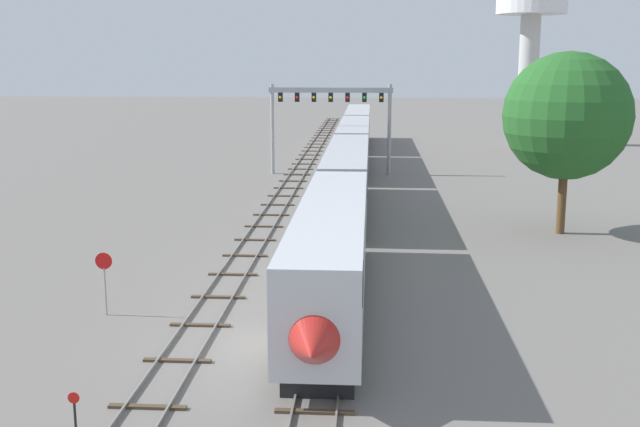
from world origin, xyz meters
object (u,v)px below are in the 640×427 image
(signal_gantry, at_px, (331,108))
(stop_sign, at_px, (104,275))
(trackside_tree_left, at_px, (567,116))
(switch_stand, at_px, (75,421))
(passenger_train, at_px, (351,158))
(water_tower, at_px, (532,5))

(signal_gantry, distance_m, stop_sign, 44.79)
(signal_gantry, xyz_separation_m, trackside_tree_left, (16.43, -25.66, 1.14))
(stop_sign, height_order, trackside_tree_left, trackside_tree_left)
(signal_gantry, height_order, switch_stand, signal_gantry)
(passenger_train, height_order, signal_gantry, signal_gantry)
(passenger_train, height_order, stop_sign, passenger_train)
(passenger_train, bearing_deg, switch_stand, -98.55)
(signal_gantry, bearing_deg, stop_sign, -100.02)
(trackside_tree_left, bearing_deg, stop_sign, -143.02)
(water_tower, bearing_deg, trackside_tree_left, -98.40)
(passenger_train, distance_m, water_tower, 45.78)
(passenger_train, xyz_separation_m, trackside_tree_left, (14.18, -17.72, 5.06))
(passenger_train, height_order, trackside_tree_left, trackside_tree_left)
(passenger_train, distance_m, signal_gantry, 9.14)
(water_tower, bearing_deg, passenger_train, -121.07)
(trackside_tree_left, bearing_deg, signal_gantry, 122.62)
(signal_gantry, bearing_deg, water_tower, 49.79)
(switch_stand, bearing_deg, passenger_train, 81.45)
(signal_gantry, bearing_deg, switch_stand, -95.03)
(signal_gantry, relative_size, water_tower, 0.52)
(water_tower, height_order, stop_sign, water_tower)
(signal_gantry, xyz_separation_m, water_tower, (24.49, 28.97, 11.51))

